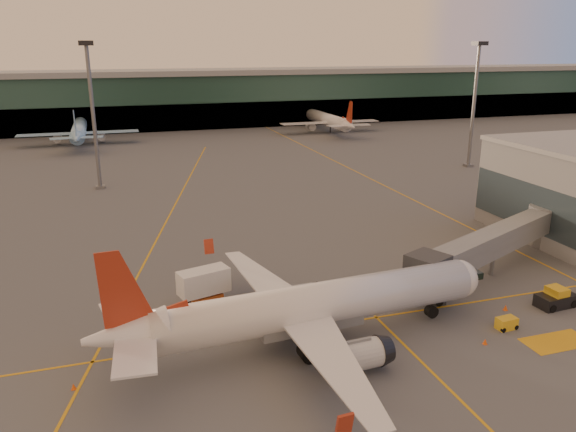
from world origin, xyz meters
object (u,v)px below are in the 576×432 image
object	(u,v)px
main_airplane	(307,308)
catering_truck	(205,286)
gpu_cart	(507,323)
pushback_tug	(556,299)

from	to	relation	value
main_airplane	catering_truck	bearing A→B (deg)	120.79
gpu_cart	main_airplane	bearing A→B (deg)	167.02
pushback_tug	main_airplane	bearing A→B (deg)	174.49
main_airplane	pushback_tug	size ratio (longest dim) A/B	8.83
catering_truck	gpu_cart	bearing A→B (deg)	-42.70
catering_truck	pushback_tug	bearing A→B (deg)	-33.37
main_airplane	pushback_tug	distance (m)	26.22
gpu_cart	pushback_tug	size ratio (longest dim) A/B	0.48
catering_truck	main_airplane	bearing A→B (deg)	-70.82
pushback_tug	catering_truck	bearing A→B (deg)	157.64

